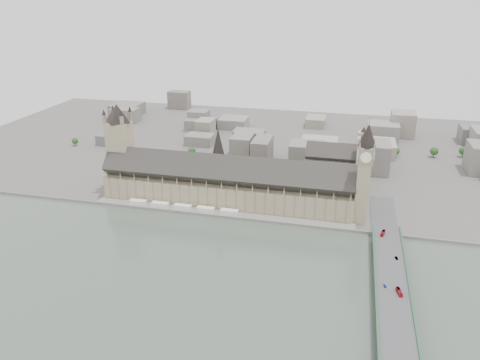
% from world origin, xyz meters
% --- Properties ---
extents(ground, '(900.00, 900.00, 0.00)m').
position_xyz_m(ground, '(0.00, 0.00, 0.00)').
color(ground, '#595651').
rests_on(ground, ground).
extents(river_thames, '(600.00, 600.00, 0.00)m').
position_xyz_m(river_thames, '(0.00, -165.00, 0.00)').
color(river_thames, '#4B594F').
rests_on(river_thames, ground).
extents(embankment_wall, '(600.00, 1.50, 3.00)m').
position_xyz_m(embankment_wall, '(0.00, -15.00, 1.50)').
color(embankment_wall, slate).
rests_on(embankment_wall, ground).
extents(river_terrace, '(270.00, 15.00, 2.00)m').
position_xyz_m(river_terrace, '(0.00, -7.50, 1.00)').
color(river_terrace, slate).
rests_on(river_terrace, ground).
extents(terrace_tents, '(118.00, 7.00, 4.00)m').
position_xyz_m(terrace_tents, '(-40.00, -7.00, 4.00)').
color(terrace_tents, white).
rests_on(terrace_tents, river_terrace).
extents(palace_of_westminster, '(265.00, 40.73, 55.44)m').
position_xyz_m(palace_of_westminster, '(0.00, 19.70, 22.71)').
color(palace_of_westminster, tan).
rests_on(palace_of_westminster, ground).
extents(elizabeth_tower, '(17.00, 17.00, 107.50)m').
position_xyz_m(elizabeth_tower, '(138.00, 8.00, 58.09)').
color(elizabeth_tower, tan).
rests_on(elizabeth_tower, ground).
extents(victoria_tower, '(30.00, 30.00, 100.00)m').
position_xyz_m(victoria_tower, '(-122.00, 26.00, 55.20)').
color(victoria_tower, tan).
rests_on(victoria_tower, ground).
extents(central_tower, '(13.00, 13.00, 48.00)m').
position_xyz_m(central_tower, '(-10.00, 26.00, 57.92)').
color(central_tower, gray).
rests_on(central_tower, ground).
extents(westminster_bridge, '(25.00, 325.00, 10.25)m').
position_xyz_m(westminster_bridge, '(162.00, -87.50, 5.12)').
color(westminster_bridge, '#474749').
rests_on(westminster_bridge, ground).
extents(bridge_parapets, '(25.00, 235.00, 1.15)m').
position_xyz_m(bridge_parapets, '(162.00, -132.00, 10.82)').
color(bridge_parapets, '#30583E').
rests_on(bridge_parapets, westminster_bridge).
extents(westminster_abbey, '(68.00, 36.00, 64.00)m').
position_xyz_m(westminster_abbey, '(110.92, 95.00, 25.08)').
color(westminster_abbey, '#A29B92').
rests_on(westminster_abbey, ground).
extents(city_skyline_inland, '(720.00, 360.00, 38.00)m').
position_xyz_m(city_skyline_inland, '(0.00, 245.00, 19.00)').
color(city_skyline_inland, gray).
rests_on(city_skyline_inland, ground).
extents(park_trees, '(110.00, 30.00, 15.00)m').
position_xyz_m(park_trees, '(-10.00, 60.00, 7.50)').
color(park_trees, '#224819').
rests_on(park_trees, ground).
extents(red_bus_north, '(4.70, 10.81, 2.93)m').
position_xyz_m(red_bus_north, '(158.15, -31.74, 11.72)').
color(red_bus_north, '#AB1314').
rests_on(red_bus_north, westminster_bridge).
extents(red_bus_south, '(4.44, 10.42, 2.83)m').
position_xyz_m(red_bus_south, '(166.03, -119.49, 11.66)').
color(red_bus_south, '#B51624').
rests_on(red_bus_south, westminster_bridge).
extents(car_blue, '(2.39, 4.11, 1.31)m').
position_xyz_m(car_blue, '(156.53, -113.21, 10.91)').
color(car_blue, '#1B2CB0').
rests_on(car_blue, westminster_bridge).
extents(car_silver, '(2.46, 4.46, 1.39)m').
position_xyz_m(car_silver, '(167.34, -71.16, 10.95)').
color(car_silver, gray).
rests_on(car_silver, westminster_bridge).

